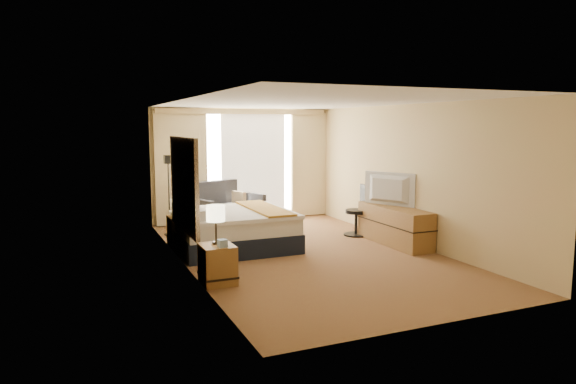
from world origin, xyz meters
name	(u,v)px	position (x,y,z in m)	size (l,w,h in m)	color
floor	(306,253)	(0.00, 0.00, 0.00)	(4.20, 7.00, 0.02)	#4F1C16
ceiling	(307,102)	(0.00, 0.00, 2.60)	(4.20, 7.00, 0.02)	silver
wall_back	(242,165)	(0.00, 3.50, 1.30)	(4.20, 0.02, 2.60)	tan
wall_front	(443,210)	(0.00, -3.50, 1.30)	(4.20, 0.02, 2.60)	tan
wall_left	(184,185)	(-2.10, 0.00, 1.30)	(0.02, 7.00, 2.60)	tan
wall_right	(408,174)	(2.10, 0.00, 1.30)	(0.02, 7.00, 2.60)	tan
headboard	(184,184)	(-2.06, 0.20, 1.28)	(0.06, 1.85, 1.50)	black
nightstand_left	(217,264)	(-1.87, -1.05, 0.28)	(0.45, 0.52, 0.55)	olive
nightstand_right	(181,231)	(-1.87, 1.45, 0.28)	(0.45, 0.52, 0.55)	olive
media_dresser	(394,225)	(1.83, 0.00, 0.35)	(0.50, 1.80, 0.70)	olive
window	(253,164)	(0.25, 3.47, 1.32)	(2.30, 0.02, 2.30)	white
curtains	(244,160)	(0.00, 3.39, 1.41)	(4.12, 0.19, 2.56)	beige
bed	(233,229)	(-1.06, 0.85, 0.36)	(2.01, 1.84, 0.98)	black
loveseat	(227,211)	(-0.53, 3.03, 0.32)	(1.77, 1.37, 0.98)	#531D17
floor_lamp	(168,179)	(-1.90, 2.45, 1.15)	(0.20, 0.20, 1.62)	black
desk_chair	(359,213)	(1.61, 0.93, 0.46)	(0.50, 0.50, 1.03)	black
lamp_left	(216,214)	(-1.87, -1.00, 0.98)	(0.26, 0.26, 0.55)	black
lamp_right	(179,193)	(-1.88, 1.45, 0.98)	(0.26, 0.26, 0.56)	black
tissue_box	(222,243)	(-1.84, -1.20, 0.60)	(0.12, 0.12, 0.11)	#84A1CD
telephone	(186,213)	(-1.75, 1.57, 0.58)	(0.17, 0.13, 0.06)	black
television	(387,189)	(1.78, 0.21, 1.01)	(1.09, 0.14, 0.63)	black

